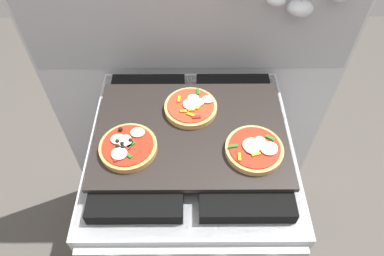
% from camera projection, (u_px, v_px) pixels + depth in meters
% --- Properties ---
extents(ground_plane, '(4.00, 4.00, 0.00)m').
position_uv_depth(ground_plane, '(192.00, 248.00, 1.68)').
color(ground_plane, '#4C4742').
extents(kitchen_backsplash, '(1.10, 0.09, 1.55)m').
position_uv_depth(kitchen_backsplash, '(193.00, 82.00, 1.28)').
color(kitchen_backsplash, silver).
rests_on(kitchen_backsplash, ground_plane).
extents(stove, '(0.60, 0.64, 0.90)m').
position_uv_depth(stove, '(192.00, 206.00, 1.33)').
color(stove, '#B7BABF').
rests_on(stove, ground_plane).
extents(baking_tray, '(0.54, 0.38, 0.02)m').
position_uv_depth(baking_tray, '(192.00, 132.00, 0.97)').
color(baking_tray, black).
rests_on(baking_tray, stove).
extents(pizza_left, '(0.16, 0.16, 0.03)m').
position_uv_depth(pizza_left, '(129.00, 146.00, 0.92)').
color(pizza_left, tan).
rests_on(pizza_left, baking_tray).
extents(pizza_right, '(0.16, 0.16, 0.03)m').
position_uv_depth(pizza_right, '(256.00, 149.00, 0.91)').
color(pizza_right, tan).
rests_on(pizza_right, baking_tray).
extents(pizza_center, '(0.16, 0.16, 0.03)m').
position_uv_depth(pizza_center, '(193.00, 107.00, 1.01)').
color(pizza_center, tan).
rests_on(pizza_center, baking_tray).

